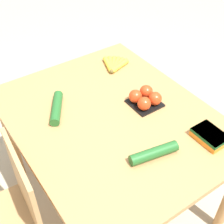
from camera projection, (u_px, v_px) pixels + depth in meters
ground_plane at (112, 198)px, 2.14m from camera, size 12.00×12.00×0.00m
dining_table at (112, 130)px, 1.71m from camera, size 1.22×0.98×0.76m
chair at (7, 224)px, 1.49m from camera, size 0.45×0.43×0.89m
banana_bunch at (114, 65)px, 1.98m from camera, size 0.17×0.17×0.03m
tomato_pack at (145, 98)px, 1.69m from camera, size 0.16×0.16×0.08m
carrot_bag at (210, 136)px, 1.50m from camera, size 0.16×0.12×0.05m
cucumber_near at (155, 153)px, 1.42m from camera, size 0.10×0.24×0.05m
cucumber_far at (57, 108)px, 1.65m from camera, size 0.23×0.17×0.05m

